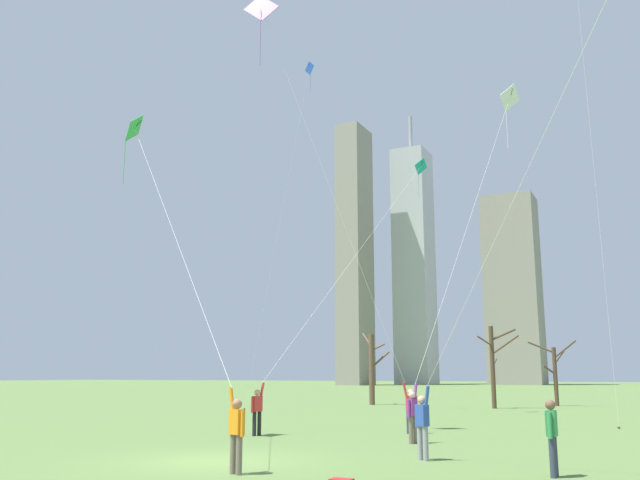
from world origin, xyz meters
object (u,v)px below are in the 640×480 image
kite_flyer_midfield_right_white (443,315)px  kite_flyer_foreground_left_green (208,347)px  kite_flyer_foreground_right_teal (294,355)px  bare_tree_far_right_edge (372,367)px  kite_flyer_midfield_left_orange (460,338)px  bare_tree_rightmost (494,363)px  bystander_strolling_midfield (552,434)px  distant_kite_drifting_left_blue (301,111)px  kite_flyer_far_back_purple (371,301)px  bare_tree_leftmost (555,372)px

kite_flyer_midfield_right_white → kite_flyer_foreground_left_green: bearing=-108.5°
kite_flyer_foreground_right_teal → bare_tree_far_right_edge: size_ratio=3.13×
kite_flyer_midfield_left_orange → bare_tree_rightmost: (-5.44, 29.27, -0.12)m
kite_flyer_foreground_right_teal → bystander_strolling_midfield: bearing=-37.4°
kite_flyer_midfield_left_orange → distant_kite_drifting_left_blue: 30.04m
kite_flyer_foreground_right_teal → distant_kite_drifting_left_blue: bearing=116.6°
kite_flyer_far_back_purple → bare_tree_far_right_edge: (-9.13, 22.94, -2.20)m
bare_tree_far_right_edge → bare_tree_rightmost: bearing=-9.7°
kite_flyer_foreground_left_green → kite_flyer_far_back_purple: 10.24m
kite_flyer_foreground_right_teal → distant_kite_drifting_left_blue: (-6.44, 12.84, 15.93)m
kite_flyer_midfield_left_orange → kite_flyer_midfield_right_white: bearing=108.7°
distant_kite_drifting_left_blue → bare_tree_far_right_edge: size_ratio=4.22×
kite_flyer_midfield_right_white → bystander_strolling_midfield: (4.61, -8.03, -3.33)m
bystander_strolling_midfield → bare_tree_leftmost: bare_tree_leftmost is taller
bare_tree_far_right_edge → kite_flyer_midfield_right_white: bearing=-62.7°
kite_flyer_foreground_right_teal → distant_kite_drifting_left_blue: 21.45m
kite_flyer_far_back_purple → bare_tree_rightmost: size_ratio=3.35×
kite_flyer_midfield_right_white → bare_tree_leftmost: size_ratio=3.57×
kite_flyer_foreground_left_green → kite_flyer_midfield_left_orange: kite_flyer_midfield_left_orange is taller
kite_flyer_foreground_right_teal → distant_kite_drifting_left_blue: distant_kite_drifting_left_blue is taller
distant_kite_drifting_left_blue → bare_tree_far_right_edge: (0.54, 10.26, -16.15)m
kite_flyer_far_back_purple → distant_kite_drifting_left_blue: size_ratio=0.80×
kite_flyer_foreground_right_teal → bare_tree_rightmost: 21.78m
kite_flyer_foreground_left_green → distant_kite_drifting_left_blue: bearing=112.3°
kite_flyer_midfield_left_orange → distant_kite_drifting_left_blue: distant_kite_drifting_left_blue is taller
kite_flyer_midfield_left_orange → bare_tree_far_right_edge: 34.11m
bare_tree_far_right_edge → kite_flyer_foreground_right_teal: bearing=-75.7°
bare_tree_leftmost → bare_tree_far_right_edge: size_ratio=0.86×
kite_flyer_foreground_left_green → kite_flyer_midfield_left_orange: bearing=20.1°
kite_flyer_far_back_purple → kite_flyer_midfield_right_white: 2.98m
kite_flyer_midfield_left_orange → bare_tree_far_right_edge: (-14.58, 30.83, -0.32)m
kite_flyer_midfield_right_white → bare_tree_far_right_edge: 26.22m
kite_flyer_foreground_left_green → kite_flyer_midfield_right_white: 10.33m
bare_tree_rightmost → kite_flyer_foreground_left_green: bearing=-90.7°
distant_kite_drifting_left_blue → bare_tree_leftmost: bearing=47.7°
kite_flyer_foreground_left_green → bystander_strolling_midfield: kite_flyer_foreground_left_green is taller
distant_kite_drifting_left_blue → bare_tree_rightmost: bearing=41.9°
kite_flyer_far_back_purple → bare_tree_far_right_edge: kite_flyer_far_back_purple is taller
kite_flyer_far_back_purple → kite_flyer_midfield_right_white: size_ratio=1.10×
kite_flyer_far_back_purple → kite_flyer_foreground_right_teal: kite_flyer_far_back_purple is taller
kite_flyer_foreground_right_teal → bare_tree_rightmost: kite_flyer_foreground_right_teal is taller
bare_tree_leftmost → kite_flyer_far_back_purple: bearing=-96.6°
bystander_strolling_midfield → distant_kite_drifting_left_blue: size_ratio=0.07×
kite_flyer_foreground_left_green → bare_tree_far_right_edge: kite_flyer_foreground_left_green is taller
bare_tree_far_right_edge → bare_tree_rightmost: (9.14, -1.57, 0.20)m
kite_flyer_foreground_left_green → distant_kite_drifting_left_blue: distant_kite_drifting_left_blue is taller
kite_flyer_midfield_right_white → distant_kite_drifting_left_blue: 23.24m
kite_flyer_far_back_purple → bare_tree_far_right_edge: 24.79m
bare_tree_rightmost → kite_flyer_foreground_right_teal: bearing=-98.6°
bare_tree_leftmost → bare_tree_far_right_edge: (-12.23, -3.77, 0.37)m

